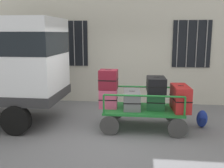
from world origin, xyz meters
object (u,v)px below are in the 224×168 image
at_px(backpack, 202,119).
at_px(suitcase_midleft_bottom, 132,100).
at_px(suitcase_left_middle, 108,79).
at_px(suitcase_center_middle, 156,85).
at_px(suitcase_left_bottom, 108,99).
at_px(suitcase_center_bottom, 156,101).
at_px(luggage_cart, 143,112).
at_px(suitcase_midright_bottom, 180,98).

bearing_deg(backpack, suitcase_midleft_bottom, -173.64).
bearing_deg(suitcase_left_middle, suitcase_midleft_bottom, 1.22).
distance_m(suitcase_center_middle, backpack, 1.49).
height_order(suitcase_left_bottom, suitcase_left_middle, suitcase_left_middle).
distance_m(suitcase_center_bottom, backpack, 1.30).
bearing_deg(suitcase_midleft_bottom, suitcase_left_bottom, -174.51).
bearing_deg(suitcase_left_middle, suitcase_center_middle, -0.62).
relative_size(suitcase_left_bottom, suitcase_midleft_bottom, 0.55).
bearing_deg(suitcase_midleft_bottom, luggage_cart, -4.37).
bearing_deg(suitcase_center_middle, backpack, 10.65).
distance_m(luggage_cart, suitcase_center_bottom, 0.43).
relative_size(suitcase_left_middle, suitcase_center_middle, 0.69).
height_order(suitcase_midleft_bottom, suitcase_center_bottom, suitcase_midleft_bottom).
bearing_deg(suitcase_left_bottom, suitcase_left_middle, 90.00).
bearing_deg(suitcase_center_bottom, luggage_cart, -178.59).
relative_size(suitcase_center_bottom, backpack, 1.16).
height_order(luggage_cart, suitcase_center_middle, suitcase_center_middle).
distance_m(luggage_cart, backpack, 1.50).
bearing_deg(suitcase_center_bottom, suitcase_left_bottom, -177.99).
xyz_separation_m(suitcase_left_middle, suitcase_center_bottom, (1.17, -0.00, -0.50)).
bearing_deg(backpack, suitcase_center_bottom, -169.82).
height_order(luggage_cart, suitcase_midright_bottom, suitcase_midright_bottom).
bearing_deg(suitcase_left_bottom, backpack, 6.14).
xyz_separation_m(luggage_cart, suitcase_left_bottom, (-0.88, -0.03, 0.34)).
bearing_deg(backpack, suitcase_center_middle, -169.35).
distance_m(suitcase_center_middle, suitcase_midright_bottom, 0.66).
relative_size(suitcase_left_middle, suitcase_center_bottom, 0.96).
relative_size(suitcase_left_middle, backpack, 1.11).
height_order(suitcase_center_middle, backpack, suitcase_center_middle).
relative_size(luggage_cart, suitcase_center_middle, 2.86).
bearing_deg(suitcase_left_middle, suitcase_center_bottom, -0.13).
relative_size(luggage_cart, backpack, 4.56).
xyz_separation_m(suitcase_center_middle, suitcase_midright_bottom, (0.59, -0.03, -0.31)).
relative_size(suitcase_left_bottom, suitcase_center_bottom, 0.92).
height_order(suitcase_midleft_bottom, suitcase_center_middle, suitcase_center_middle).
xyz_separation_m(suitcase_left_bottom, suitcase_left_middle, (-0.00, 0.04, 0.48)).
bearing_deg(suitcase_left_middle, suitcase_left_bottom, -90.00).
distance_m(suitcase_left_middle, suitcase_center_bottom, 1.27).
xyz_separation_m(suitcase_left_bottom, suitcase_midright_bottom, (1.76, -0.00, 0.07)).
height_order(luggage_cart, suitcase_midleft_bottom, suitcase_midleft_bottom).
height_order(suitcase_center_middle, suitcase_midright_bottom, suitcase_center_middle).
distance_m(suitcase_left_bottom, suitcase_left_middle, 0.48).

